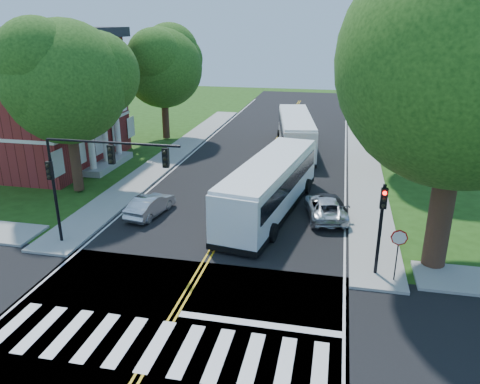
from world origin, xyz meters
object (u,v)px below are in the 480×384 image
(signal_nw, at_px, (92,169))
(suv, at_px, (326,207))
(signal_ne, at_px, (381,218))
(bus_lead, at_px, (270,186))
(bus_follow, at_px, (296,132))
(dark_sedan, at_px, (329,203))
(hatchback, at_px, (150,205))

(signal_nw, relative_size, suv, 1.53)
(signal_nw, relative_size, signal_ne, 1.62)
(bus_lead, bearing_deg, signal_nw, 48.94)
(bus_follow, relative_size, dark_sedan, 3.26)
(bus_lead, height_order, hatchback, bus_lead)
(signal_nw, xyz_separation_m, bus_follow, (8.04, 21.93, -2.66))
(dark_sedan, bearing_deg, bus_follow, -94.57)
(dark_sedan, bearing_deg, signal_ne, 89.42)
(signal_ne, bearing_deg, dark_sedan, 107.95)
(hatchback, bearing_deg, signal_nw, 88.23)
(hatchback, xyz_separation_m, dark_sedan, (10.73, 2.86, -0.08))
(bus_follow, bearing_deg, suv, 93.20)
(bus_follow, height_order, suv, bus_follow)
(signal_ne, bearing_deg, signal_nw, -179.95)
(signal_ne, relative_size, bus_lead, 0.34)
(signal_ne, distance_m, suv, 7.43)
(signal_ne, xyz_separation_m, dark_sedan, (-2.44, 7.52, -2.38))
(hatchback, height_order, dark_sedan, hatchback)
(signal_ne, height_order, suv, signal_ne)
(bus_follow, xyz_separation_m, hatchback, (-7.15, -17.26, -1.05))
(signal_nw, distance_m, suv, 13.71)
(signal_nw, relative_size, bus_follow, 0.56)
(bus_lead, xyz_separation_m, dark_sedan, (3.62, 0.82, -1.18))
(bus_lead, bearing_deg, bus_follow, -81.18)
(signal_ne, relative_size, hatchback, 1.11)
(signal_nw, distance_m, signal_ne, 14.13)
(bus_follow, bearing_deg, signal_nw, 60.57)
(hatchback, bearing_deg, bus_lead, -155.02)
(signal_nw, bearing_deg, hatchback, 79.20)
(bus_lead, distance_m, bus_follow, 15.22)
(signal_nw, height_order, bus_lead, signal_nw)
(hatchback, xyz_separation_m, suv, (10.56, 1.89, -0.00))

